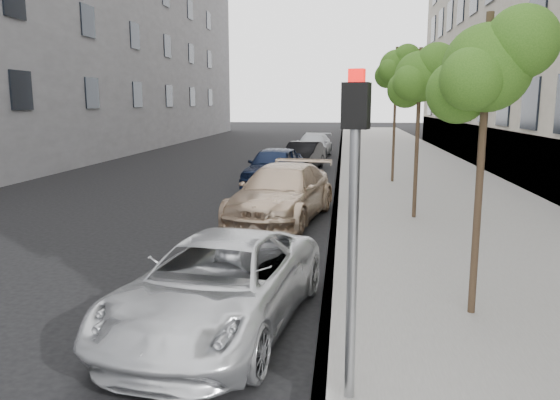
% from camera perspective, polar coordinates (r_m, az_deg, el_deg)
% --- Properties ---
extents(ground, '(160.00, 160.00, 0.00)m').
position_cam_1_polar(ground, '(6.88, -5.80, -16.10)').
color(ground, black).
rests_on(ground, ground).
extents(sidewalk, '(6.40, 72.00, 0.14)m').
position_cam_1_polar(sidewalk, '(30.31, 12.21, 4.30)').
color(sidewalk, gray).
rests_on(sidewalk, ground).
extents(curb, '(0.15, 72.00, 0.14)m').
position_cam_1_polar(curb, '(30.17, 6.28, 4.44)').
color(curb, '#9E9B93').
rests_on(curb, ground).
extents(tree_near, '(1.54, 1.34, 4.10)m').
position_cam_1_polar(tree_near, '(7.76, 21.00, 12.73)').
color(tree_near, '#38281C').
rests_on(tree_near, sidewalk).
extents(tree_mid, '(1.62, 1.42, 4.32)m').
position_cam_1_polar(tree_mid, '(14.16, 14.52, 12.36)').
color(tree_mid, '#38281C').
rests_on(tree_mid, sidewalk).
extents(tree_far, '(1.59, 1.39, 4.96)m').
position_cam_1_polar(tree_far, '(20.64, 12.14, 13.43)').
color(tree_far, '#38281C').
rests_on(tree_far, sidewalk).
extents(signal_pole, '(0.28, 0.23, 3.20)m').
position_cam_1_polar(signal_pole, '(5.16, 7.72, -0.01)').
color(signal_pole, '#939699').
rests_on(signal_pole, sidewalk).
extents(minivan, '(2.69, 4.70, 1.24)m').
position_cam_1_polar(minivan, '(7.48, -6.46, -8.80)').
color(minivan, silver).
rests_on(minivan, ground).
extents(suv, '(2.81, 5.19, 1.43)m').
position_cam_1_polar(suv, '(14.21, 0.21, 0.74)').
color(suv, '#C8AC8E').
rests_on(suv, ground).
extents(sedan_blue, '(2.17, 4.44, 1.46)m').
position_cam_1_polar(sedan_blue, '(20.02, -0.59, 3.53)').
color(sedan_blue, '#0F1933').
rests_on(sedan_blue, ground).
extents(sedan_black, '(1.93, 4.03, 1.28)m').
position_cam_1_polar(sedan_black, '(24.87, 2.41, 4.60)').
color(sedan_black, black).
rests_on(sedan_black, ground).
extents(sedan_rear, '(2.20, 4.61, 1.30)m').
position_cam_1_polar(sedan_rear, '(31.14, 3.52, 5.73)').
color(sedan_rear, '#B0B3B9').
rests_on(sedan_rear, ground).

